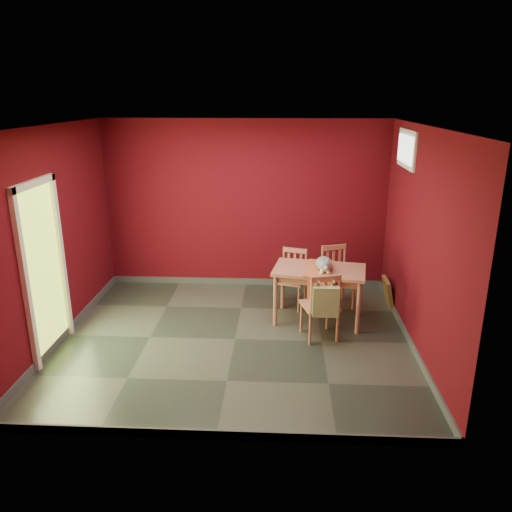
{
  "coord_description": "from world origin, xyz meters",
  "views": [
    {
      "loc": [
        0.57,
        -5.83,
        3.04
      ],
      "look_at": [
        0.25,
        0.45,
        1.0
      ],
      "focal_mm": 35.0,
      "sensor_mm": 36.0,
      "label": 1
    }
  ],
  "objects_px": {
    "chair_near": "(321,305)",
    "cat": "(324,261)",
    "dining_table": "(319,275)",
    "chair_far_right": "(336,276)",
    "chair_far_left": "(292,278)",
    "tote_bag": "(326,302)",
    "picture_frame": "(388,293)"
  },
  "relations": [
    {
      "from": "dining_table",
      "to": "tote_bag",
      "type": "xyz_separation_m",
      "value": [
        0.03,
        -0.77,
        -0.07
      ]
    },
    {
      "from": "dining_table",
      "to": "tote_bag",
      "type": "relative_size",
      "value": 2.94
    },
    {
      "from": "chair_far_left",
      "to": "chair_near",
      "type": "distance_m",
      "value": 1.12
    },
    {
      "from": "chair_far_right",
      "to": "tote_bag",
      "type": "xyz_separation_m",
      "value": [
        -0.27,
        -1.33,
        0.15
      ]
    },
    {
      "from": "chair_near",
      "to": "picture_frame",
      "type": "distance_m",
      "value": 1.55
    },
    {
      "from": "chair_far_left",
      "to": "tote_bag",
      "type": "xyz_separation_m",
      "value": [
        0.39,
        -1.28,
        0.17
      ]
    },
    {
      "from": "chair_far_left",
      "to": "chair_near",
      "type": "height_order",
      "value": "chair_near"
    },
    {
      "from": "chair_near",
      "to": "cat",
      "type": "distance_m",
      "value": 0.67
    },
    {
      "from": "cat",
      "to": "chair_near",
      "type": "bearing_deg",
      "value": -91.99
    },
    {
      "from": "chair_far_left",
      "to": "picture_frame",
      "type": "relative_size",
      "value": 1.99
    },
    {
      "from": "chair_far_right",
      "to": "picture_frame",
      "type": "distance_m",
      "value": 0.81
    },
    {
      "from": "dining_table",
      "to": "cat",
      "type": "relative_size",
      "value": 2.82
    },
    {
      "from": "cat",
      "to": "picture_frame",
      "type": "bearing_deg",
      "value": 34.3
    },
    {
      "from": "picture_frame",
      "to": "chair_far_right",
      "type": "bearing_deg",
      "value": 177.79
    },
    {
      "from": "chair_near",
      "to": "cat",
      "type": "height_order",
      "value": "cat"
    },
    {
      "from": "chair_far_right",
      "to": "tote_bag",
      "type": "relative_size",
      "value": 2.0
    },
    {
      "from": "picture_frame",
      "to": "cat",
      "type": "bearing_deg",
      "value": -150.81
    },
    {
      "from": "tote_bag",
      "to": "chair_far_right",
      "type": "bearing_deg",
      "value": 78.35
    },
    {
      "from": "dining_table",
      "to": "chair_far_right",
      "type": "distance_m",
      "value": 0.67
    },
    {
      "from": "cat",
      "to": "picture_frame",
      "type": "xyz_separation_m",
      "value": [
        1.02,
        0.57,
        -0.67
      ]
    },
    {
      "from": "dining_table",
      "to": "chair_far_right",
      "type": "xyz_separation_m",
      "value": [
        0.3,
        0.56,
        -0.21
      ]
    },
    {
      "from": "dining_table",
      "to": "chair_far_left",
      "type": "bearing_deg",
      "value": 125.18
    },
    {
      "from": "chair_far_left",
      "to": "cat",
      "type": "bearing_deg",
      "value": -52.92
    },
    {
      "from": "chair_far_right",
      "to": "cat",
      "type": "distance_m",
      "value": 0.78
    },
    {
      "from": "picture_frame",
      "to": "chair_near",
      "type": "bearing_deg",
      "value": -135.06
    },
    {
      "from": "dining_table",
      "to": "chair_far_right",
      "type": "relative_size",
      "value": 1.47
    },
    {
      "from": "chair_near",
      "to": "tote_bag",
      "type": "xyz_separation_m",
      "value": [
        0.04,
        -0.22,
        0.14
      ]
    },
    {
      "from": "dining_table",
      "to": "chair_near",
      "type": "relative_size",
      "value": 1.45
    },
    {
      "from": "chair_near",
      "to": "cat",
      "type": "bearing_deg",
      "value": 82.89
    },
    {
      "from": "chair_near",
      "to": "dining_table",
      "type": "bearing_deg",
      "value": 89.26
    },
    {
      "from": "chair_far_left",
      "to": "tote_bag",
      "type": "relative_size",
      "value": 1.91
    },
    {
      "from": "tote_bag",
      "to": "cat",
      "type": "distance_m",
      "value": 0.78
    }
  ]
}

